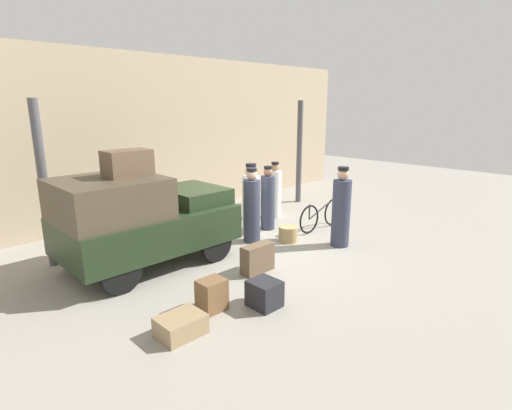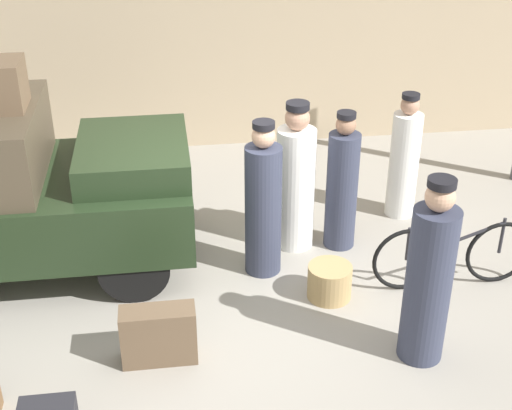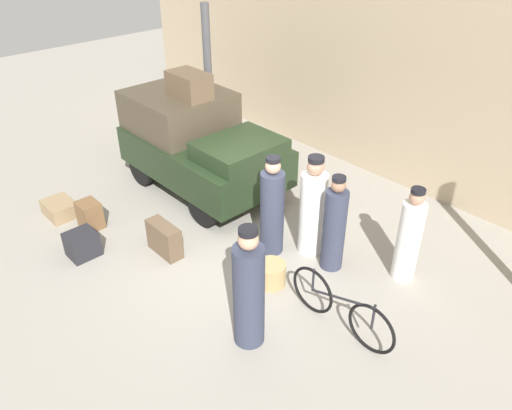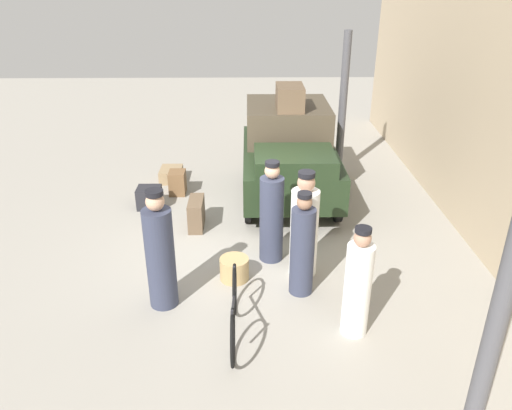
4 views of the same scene
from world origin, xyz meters
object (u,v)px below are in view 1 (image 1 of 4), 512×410
Objects in this scene: trunk_umber_medium at (212,295)px; trunk_large_brown at (257,258)px; truck at (140,218)px; porter_with_bicycle at (275,192)px; porter_standing_middle at (268,201)px; wicker_basket at (288,234)px; porter_carrying_trunk at (251,202)px; suitcase_tan_flat at (181,325)px; trunk_on_truck_roof at (127,163)px; suitcase_small_leather at (264,294)px; porter_lifting_near_truck at (341,210)px; conductor_in_dark_uniform at (252,208)px; bicycle at (321,215)px.

trunk_large_brown is (1.55, 0.55, 0.02)m from trunk_umber_medium.
truck is 4.52m from porter_with_bicycle.
porter_standing_middle is (3.54, -0.07, -0.24)m from truck.
wicker_basket is 0.91× the size of trunk_umber_medium.
trunk_umber_medium is at bearing -142.68° from porter_carrying_trunk.
trunk_on_truck_roof is (0.71, 2.64, 1.95)m from suitcase_tan_flat.
suitcase_small_leather is 0.93× the size of trunk_umber_medium.
porter_carrying_trunk is at bearing 171.43° from porter_standing_middle.
wicker_basket is 1.22m from porter_standing_middle.
porter_with_bicycle is 3.35× the size of suitcase_small_leather.
suitcase_tan_flat is at bearing -149.84° from porter_standing_middle.
trunk_on_truck_roof is (-3.20, -0.01, 1.30)m from porter_carrying_trunk.
porter_standing_middle is at bearing 30.16° from suitcase_tan_flat.
trunk_on_truck_roof is at bearing 180.00° from truck.
suitcase_small_leather is (-3.00, -2.82, -0.54)m from porter_standing_middle.
truck is 4.36m from porter_lifting_near_truck.
conductor_in_dark_uniform is at bearing 35.23° from trunk_umber_medium.
trunk_umber_medium reaches higher than wicker_basket.
trunk_on_truck_roof reaches higher than porter_standing_middle.
conductor_in_dark_uniform is 3.21m from suitcase_small_leather.
conductor_in_dark_uniform is 1.87m from trunk_large_brown.
porter_with_bicycle is at bearing 32.63° from trunk_umber_medium.
conductor_in_dark_uniform is at bearing 163.25° from bicycle.
trunk_large_brown is at bearing -141.87° from porter_with_bicycle.
conductor_in_dark_uniform is 2.74× the size of suitcase_tan_flat.
truck reaches higher than suitcase_small_leather.
conductor_in_dark_uniform is at bearing 49.63° from trunk_large_brown.
porter_lifting_near_truck reaches higher than porter_with_bicycle.
porter_carrying_trunk is at bearing 0.23° from truck.
truck reaches higher than porter_lifting_near_truck.
truck is 1.83× the size of porter_lifting_near_truck.
porter_lifting_near_truck reaches higher than conductor_in_dark_uniform.
trunk_on_truck_roof is at bearing 130.93° from trunk_large_brown.
bicycle is at bearing -88.79° from porter_with_bicycle.
conductor_in_dark_uniform reaches higher than bicycle.
conductor_in_dark_uniform reaches higher than trunk_umber_medium.
truck is 4.89× the size of trunk_large_brown.
trunk_on_truck_roof reaches higher than trunk_umber_medium.
trunk_umber_medium is 0.61× the size of trunk_on_truck_roof.
porter_standing_middle is 0.94× the size of porter_carrying_trunk.
porter_carrying_trunk reaches higher than conductor_in_dark_uniform.
bicycle is at bearing 16.02° from trunk_umber_medium.
conductor_in_dark_uniform reaches higher than suitcase_small_leather.
porter_with_bicycle is 2.33× the size of trunk_large_brown.
bicycle is 2.74× the size of suitcase_tan_flat.
suitcase_tan_flat is at bearing -108.56° from truck.
wicker_basket is at bearing -81.26° from porter_carrying_trunk.
wicker_basket is 0.67× the size of trunk_large_brown.
conductor_in_dark_uniform is at bearing 127.21° from porter_lifting_near_truck.
suitcase_small_leather is 0.69× the size of trunk_large_brown.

